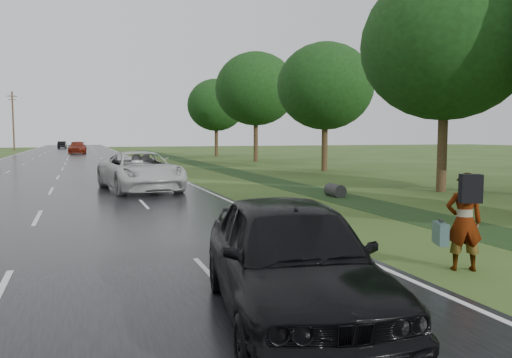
{
  "coord_description": "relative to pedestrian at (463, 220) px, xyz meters",
  "views": [
    {
      "loc": [
        1.3,
        -8.74,
        2.59
      ],
      "look_at": [
        6.22,
        5.18,
        1.3
      ],
      "focal_mm": 35.0,
      "sensor_mm": 36.0,
      "label": 1
    }
  ],
  "objects": [
    {
      "name": "road",
      "position": [
        -8.17,
        46.18,
        -0.96
      ],
      "size": [
        14.0,
        180.0,
        0.04
      ],
      "primitive_type": "cube",
      "color": "black",
      "rests_on": "ground"
    },
    {
      "name": "edge_stripe_east",
      "position": [
        -1.42,
        46.18,
        -0.93
      ],
      "size": [
        0.12,
        180.0,
        0.01
      ],
      "primitive_type": "cube",
      "color": "silver",
      "rests_on": "road"
    },
    {
      "name": "center_line",
      "position": [
        -8.17,
        46.18,
        -0.93
      ],
      "size": [
        0.12,
        180.0,
        0.01
      ],
      "primitive_type": "cube",
      "color": "silver",
      "rests_on": "road"
    },
    {
      "name": "drainage_ditch",
      "position": [
        3.33,
        19.89,
        -0.94
      ],
      "size": [
        2.2,
        120.0,
        0.56
      ],
      "color": "black",
      "rests_on": "ground"
    },
    {
      "name": "utility_pole_distant",
      "position": [
        -17.37,
        86.18,
        4.22
      ],
      "size": [
        1.6,
        0.26,
        10.0
      ],
      "color": "#372516",
      "rests_on": "ground"
    },
    {
      "name": "tree_east_b",
      "position": [
        8.83,
        11.18,
        5.7
      ],
      "size": [
        7.6,
        7.6,
        10.11
      ],
      "color": "#372516",
      "rests_on": "ground"
    },
    {
      "name": "tree_east_c",
      "position": [
        10.03,
        25.18,
        5.16
      ],
      "size": [
        7.0,
        7.0,
        9.29
      ],
      "color": "#372516",
      "rests_on": "ground"
    },
    {
      "name": "tree_east_d",
      "position": [
        9.63,
        39.18,
        6.17
      ],
      "size": [
        8.0,
        8.0,
        10.76
      ],
      "color": "#372516",
      "rests_on": "ground"
    },
    {
      "name": "tree_east_f",
      "position": [
        9.33,
        53.18,
        5.39
      ],
      "size": [
        7.2,
        7.2,
        9.62
      ],
      "color": "#372516",
      "rests_on": "ground"
    },
    {
      "name": "pedestrian",
      "position": [
        0.0,
        0.0,
        0.0
      ],
      "size": [
        0.92,
        0.96,
        1.89
      ],
      "rotation": [
        0.0,
        0.0,
        2.74
      ],
      "color": "#A5998C",
      "rests_on": "ground"
    },
    {
      "name": "white_pickup",
      "position": [
        -4.24,
        16.15,
        -0.03
      ],
      "size": [
        3.83,
        6.84,
        1.81
      ],
      "primitive_type": "imported",
      "rotation": [
        0.0,
        0.0,
        0.13
      ],
      "color": "silver",
      "rests_on": "road"
    },
    {
      "name": "dark_sedan",
      "position": [
        -4.15,
        -1.31,
        -0.08
      ],
      "size": [
        2.81,
        5.31,
        1.72
      ],
      "primitive_type": "imported",
      "rotation": [
        0.0,
        0.0,
        -0.16
      ],
      "color": "black",
      "rests_on": "road"
    },
    {
      "name": "far_car_red",
      "position": [
        -7.17,
        67.48,
        -0.1
      ],
      "size": [
        2.6,
        5.86,
        1.67
      ],
      "primitive_type": "imported",
      "rotation": [
        0.0,
        0.0,
        -0.05
      ],
      "color": "maroon",
      "rests_on": "road"
    },
    {
      "name": "far_car_dark",
      "position": [
        -10.14,
        98.85,
        -0.24
      ],
      "size": [
        1.68,
        4.32,
        1.4
      ],
      "primitive_type": "imported",
      "rotation": [
        0.0,
        0.0,
        3.09
      ],
      "color": "black",
      "rests_on": "road"
    }
  ]
}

